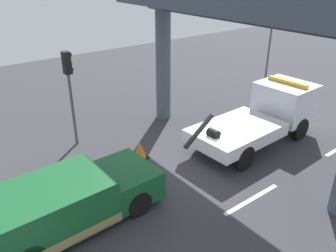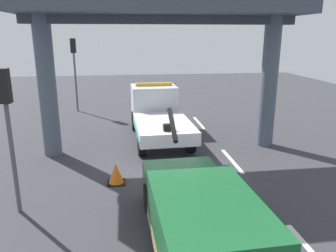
% 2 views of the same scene
% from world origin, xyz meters
% --- Properties ---
extents(ground_plane, '(60.00, 40.00, 0.10)m').
position_xyz_m(ground_plane, '(0.00, 0.00, -0.05)').
color(ground_plane, '#38383D').
extents(lane_stripe_mid, '(2.60, 0.16, 0.01)m').
position_xyz_m(lane_stripe_mid, '(0.00, -2.58, 0.00)').
color(lane_stripe_mid, silver).
rests_on(lane_stripe_mid, ground).
extents(tow_truck_white, '(7.29, 2.59, 2.46)m').
position_xyz_m(tow_truck_white, '(3.86, 0.03, 1.20)').
color(tow_truck_white, white).
rests_on(tow_truck_white, ground).
extents(towed_van_green, '(5.27, 2.37, 1.58)m').
position_xyz_m(towed_van_green, '(-5.32, -0.00, 0.78)').
color(towed_van_green, '#195B2D').
rests_on(towed_van_green, ground).
extents(overpass_structure, '(3.60, 11.39, 6.59)m').
position_xyz_m(overpass_structure, '(1.75, 0.00, 5.68)').
color(overpass_structure, '#4C5666').
rests_on(overpass_structure, ground).
extents(traffic_light_near, '(0.39, 0.32, 4.07)m').
position_xyz_m(traffic_light_near, '(-2.98, 4.72, 2.98)').
color(traffic_light_near, '#515456').
rests_on(traffic_light_near, ground).
extents(traffic_light_far, '(0.39, 0.32, 4.67)m').
position_xyz_m(traffic_light_far, '(10.02, 4.72, 3.39)').
color(traffic_light_far, '#515456').
rests_on(traffic_light_far, ground).
extents(traffic_cone_orange, '(0.60, 0.60, 0.71)m').
position_xyz_m(traffic_cone_orange, '(-1.47, 2.01, 0.34)').
color(traffic_cone_orange, orange).
rests_on(traffic_cone_orange, ground).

